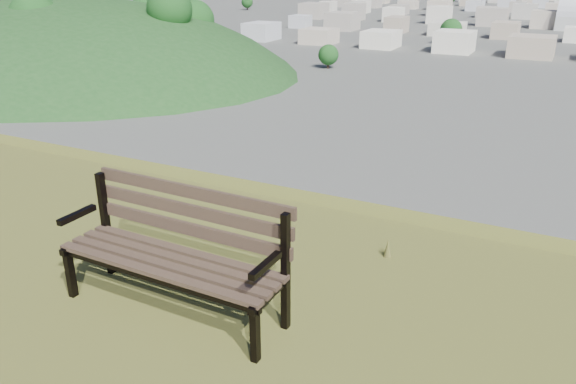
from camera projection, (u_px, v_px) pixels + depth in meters
The scene contains 3 objects.
park_bench at pixel (177, 245), 4.32m from camera, with size 1.85×0.62×0.96m.
green_wooded_hill at pixel (67, 70), 159.35m from camera, with size 157.92×126.33×78.96m.
city_trees at pixel (519, 14), 286.14m from camera, with size 406.52×387.20×9.98m.
Camera 1 is at (3.67, -1.38, 27.54)m, focal length 35.00 mm.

